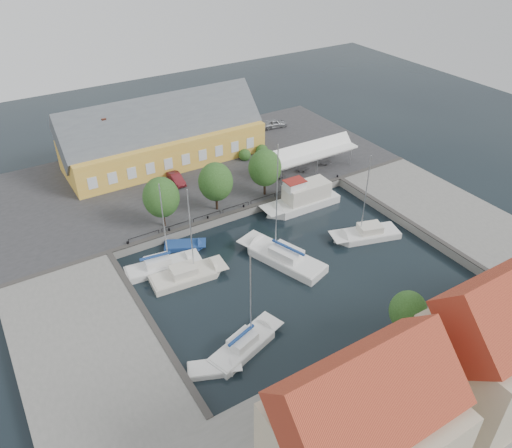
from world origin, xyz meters
The scene contains 20 objects.
ground centered at (0.00, 0.00, 0.00)m, with size 140.00×140.00×0.00m, color black.
north_quay centered at (0.00, 23.00, 0.50)m, with size 56.00×26.00×1.00m, color #2D2D30.
west_quay centered at (-22.00, -2.00, 0.50)m, with size 12.00×24.00×1.00m, color slate.
east_quay centered at (22.00, -2.00, 0.50)m, with size 12.00×24.00×1.00m, color slate.
south_bank centered at (0.00, -21.00, 0.50)m, with size 56.00×14.00×1.00m, color slate.
quay_edge_fittings centered at (0.02, 4.75, 1.06)m, with size 56.00×24.72×0.40m.
warehouse centered at (-2.60, 28.36, 4.43)m, with size 28.56×14.00×9.55m.
tent_canopy centered at (14.00, 14.50, 3.68)m, with size 14.00×4.00×2.83m.
quay_trees centered at (-2.00, 12.00, 4.88)m, with size 18.20×4.20×6.30m.
car_silver centered at (18.17, 29.96, 1.76)m, with size 1.79×4.45×1.52m, color #999BA0.
car_red centered at (-3.53, 20.85, 1.65)m, with size 1.37×3.93×1.30m, color maroon.
center_sailboat centered at (-0.15, 0.09, 0.36)m, with size 6.29×10.87×14.26m.
trawler centered at (8.45, 8.26, 1.02)m, with size 10.80×3.38×5.00m.
east_boat_b centered at (10.78, -1.24, 0.26)m, with size 8.61×4.93×11.31m.
west_boat_a centered at (-12.10, 5.71, 0.27)m, with size 8.39×3.31×10.90m.
west_boat_b centered at (-10.39, 2.89, 0.26)m, with size 8.34×3.43×11.13m.
west_boat_d centered at (-10.08, -8.57, 0.27)m, with size 8.12×4.63×10.62m.
launch_sw centered at (-13.66, -9.35, 0.09)m, with size 4.88×3.35×0.98m.
launch_nw centered at (-8.30, 8.14, 0.09)m, with size 5.04×3.79×0.88m.
townhouses centered at (1.93, -23.24, 5.82)m, with size 36.30×8.50×12.00m.
Camera 1 is at (-25.38, -35.35, 33.77)m, focal length 35.00 mm.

